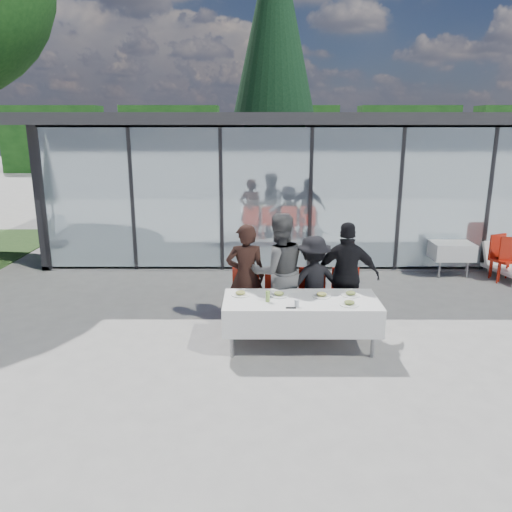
{
  "coord_description": "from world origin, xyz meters",
  "views": [
    {
      "loc": [
        -0.13,
        -6.8,
        3.22
      ],
      "look_at": [
        -0.15,
        1.2,
        1.1
      ],
      "focal_mm": 35.0,
      "sensor_mm": 36.0,
      "label": 1
    }
  ],
  "objects_px": {
    "dining_table": "(301,313)",
    "diner_chair_c": "(312,296)",
    "diner_chair_a": "(246,296)",
    "plate_b": "(279,294)",
    "spare_table_right": "(450,250)",
    "plate_c": "(322,295)",
    "plate_a": "(241,294)",
    "plate_extra": "(349,303)",
    "folded_eyeglasses": "(291,308)",
    "diner_chair_b": "(278,296)",
    "conifer_tree": "(274,47)",
    "diner_c": "(313,283)",
    "diner_chair_d": "(346,296)",
    "spare_chair_a": "(501,255)",
    "diner_b": "(279,272)",
    "juice_bottle": "(268,296)",
    "diner_a": "(246,277)",
    "spare_chair_b": "(508,256)",
    "diner_d": "(347,276)",
    "plate_d": "(351,294)",
    "lounger": "(507,266)"
  },
  "relations": [
    {
      "from": "diner_c",
      "to": "plate_d",
      "type": "bearing_deg",
      "value": 114.44
    },
    {
      "from": "dining_table",
      "to": "diner_b",
      "type": "bearing_deg",
      "value": 112.02
    },
    {
      "from": "diner_chair_d",
      "to": "plate_b",
      "type": "bearing_deg",
      "value": -151.08
    },
    {
      "from": "spare_chair_a",
      "to": "diner_a",
      "type": "bearing_deg",
      "value": -154.05
    },
    {
      "from": "diner_chair_d",
      "to": "plate_extra",
      "type": "relative_size",
      "value": 3.57
    },
    {
      "from": "plate_a",
      "to": "spare_table_right",
      "type": "distance_m",
      "value": 5.72
    },
    {
      "from": "plate_b",
      "to": "juice_bottle",
      "type": "height_order",
      "value": "juice_bottle"
    },
    {
      "from": "diner_chair_d",
      "to": "lounger",
      "type": "bearing_deg",
      "value": 34.63
    },
    {
      "from": "diner_chair_c",
      "to": "diner_c",
      "type": "bearing_deg",
      "value": -90.0
    },
    {
      "from": "spare_table_right",
      "to": "plate_c",
      "type": "bearing_deg",
      "value": -132.03
    },
    {
      "from": "diner_chair_a",
      "to": "diner_c",
      "type": "bearing_deg",
      "value": -0.93
    },
    {
      "from": "diner_chair_b",
      "to": "conifer_tree",
      "type": "distance_m",
      "value": 13.36
    },
    {
      "from": "diner_chair_a",
      "to": "diner_d",
      "type": "height_order",
      "value": "diner_d"
    },
    {
      "from": "spare_chair_a",
      "to": "conifer_tree",
      "type": "xyz_separation_m",
      "value": [
        -4.52,
        9.62,
        5.45
      ]
    },
    {
      "from": "diner_d",
      "to": "plate_d",
      "type": "bearing_deg",
      "value": 92.77
    },
    {
      "from": "diner_a",
      "to": "plate_c",
      "type": "height_order",
      "value": "diner_a"
    },
    {
      "from": "plate_extra",
      "to": "conifer_tree",
      "type": "height_order",
      "value": "conifer_tree"
    },
    {
      "from": "diner_chair_a",
      "to": "spare_chair_b",
      "type": "relative_size",
      "value": 1.0
    },
    {
      "from": "plate_c",
      "to": "juice_bottle",
      "type": "relative_size",
      "value": 1.72
    },
    {
      "from": "diner_a",
      "to": "diner_b",
      "type": "relative_size",
      "value": 0.91
    },
    {
      "from": "diner_a",
      "to": "conifer_tree",
      "type": "relative_size",
      "value": 0.16
    },
    {
      "from": "diner_chair_c",
      "to": "diner_b",
      "type": "bearing_deg",
      "value": -178.18
    },
    {
      "from": "diner_c",
      "to": "plate_d",
      "type": "height_order",
      "value": "diner_c"
    },
    {
      "from": "diner_c",
      "to": "spare_chair_a",
      "type": "relative_size",
      "value": 1.56
    },
    {
      "from": "plate_a",
      "to": "spare_table_right",
      "type": "height_order",
      "value": "plate_a"
    },
    {
      "from": "spare_table_right",
      "to": "plate_extra",
      "type": "bearing_deg",
      "value": -126.29
    },
    {
      "from": "diner_chair_a",
      "to": "spare_chair_a",
      "type": "relative_size",
      "value": 1.0
    },
    {
      "from": "plate_extra",
      "to": "folded_eyeglasses",
      "type": "bearing_deg",
      "value": -171.18
    },
    {
      "from": "diner_chair_a",
      "to": "plate_d",
      "type": "xyz_separation_m",
      "value": [
        1.57,
        -0.59,
        0.24
      ]
    },
    {
      "from": "dining_table",
      "to": "plate_b",
      "type": "relative_size",
      "value": 8.27
    },
    {
      "from": "spare_table_right",
      "to": "spare_chair_a",
      "type": "bearing_deg",
      "value": -23.81
    },
    {
      "from": "plate_b",
      "to": "diner_a",
      "type": "bearing_deg",
      "value": 130.33
    },
    {
      "from": "diner_chair_b",
      "to": "diner_c",
      "type": "bearing_deg",
      "value": -1.82
    },
    {
      "from": "plate_c",
      "to": "plate_extra",
      "type": "xyz_separation_m",
      "value": [
        0.35,
        -0.35,
        0.0
      ]
    },
    {
      "from": "diner_a",
      "to": "diner_chair_b",
      "type": "height_order",
      "value": "diner_a"
    },
    {
      "from": "spare_table_right",
      "to": "lounger",
      "type": "bearing_deg",
      "value": -11.21
    },
    {
      "from": "plate_a",
      "to": "plate_c",
      "type": "height_order",
      "value": "same"
    },
    {
      "from": "plate_extra",
      "to": "folded_eyeglasses",
      "type": "distance_m",
      "value": 0.84
    },
    {
      "from": "diner_chair_a",
      "to": "plate_b",
      "type": "distance_m",
      "value": 0.83
    },
    {
      "from": "diner_chair_b",
      "to": "plate_d",
      "type": "xyz_separation_m",
      "value": [
        1.05,
        -0.59,
        0.24
      ]
    },
    {
      "from": "dining_table",
      "to": "diner_chair_c",
      "type": "bearing_deg",
      "value": 71.49
    },
    {
      "from": "diner_chair_b",
      "to": "juice_bottle",
      "type": "distance_m",
      "value": 0.92
    },
    {
      "from": "spare_chair_b",
      "to": "dining_table",
      "type": "bearing_deg",
      "value": -144.83
    },
    {
      "from": "dining_table",
      "to": "spare_table_right",
      "type": "bearing_deg",
      "value": 46.19
    },
    {
      "from": "plate_a",
      "to": "plate_extra",
      "type": "distance_m",
      "value": 1.6
    },
    {
      "from": "conifer_tree",
      "to": "diner_chair_d",
      "type": "bearing_deg",
      "value": -86.24
    },
    {
      "from": "diner_b",
      "to": "plate_extra",
      "type": "relative_size",
      "value": 6.92
    },
    {
      "from": "diner_c",
      "to": "diner_chair_c",
      "type": "xyz_separation_m",
      "value": [
        0.0,
        0.02,
        -0.23
      ]
    },
    {
      "from": "dining_table",
      "to": "diner_chair_a",
      "type": "height_order",
      "value": "diner_chair_a"
    },
    {
      "from": "diner_chair_c",
      "to": "plate_b",
      "type": "height_order",
      "value": "diner_chair_c"
    }
  ]
}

